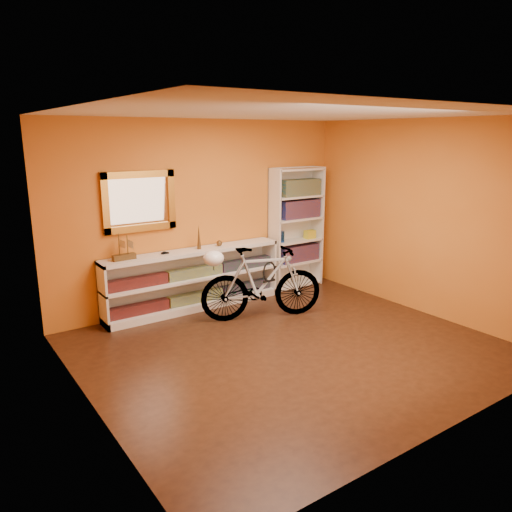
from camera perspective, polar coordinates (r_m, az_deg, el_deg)
floor at (r=5.77m, az=4.03°, el=-10.63°), size 4.50×4.00×0.01m
ceiling at (r=5.26m, az=4.53°, el=16.22°), size 4.50×4.00×0.01m
back_wall at (r=7.01m, az=-6.11°, el=4.88°), size 4.50×0.01×2.60m
left_wall at (r=4.35m, az=-19.53°, el=-1.39°), size 0.01×4.00×2.60m
right_wall at (r=6.99m, az=18.85°, el=4.18°), size 0.01×4.00×2.60m
gilt_mirror at (r=6.54m, az=-13.35°, el=6.16°), size 0.98×0.06×0.78m
wall_socket at (r=7.69m, az=0.05°, el=-2.27°), size 0.09×0.02×0.09m
console_unit at (r=6.92m, az=-7.15°, el=-2.72°), size 2.60×0.35×0.85m
cd_row_lower at (r=6.97m, az=-7.01°, el=-4.76°), size 2.50×0.13×0.14m
cd_row_upper at (r=6.87m, az=-7.10°, el=-1.88°), size 2.50×0.13×0.14m
model_ship at (r=6.39m, az=-15.10°, el=1.08°), size 0.30×0.12×0.35m
toy_car at (r=6.63m, az=-10.48°, el=0.24°), size 0.00×0.00×0.00m
bronze_ornament at (r=6.81m, az=-6.63°, el=2.21°), size 0.06×0.06×0.34m
decorative_orb at (r=6.99m, az=-4.28°, el=1.49°), size 0.08×0.08×0.08m
bookcase at (r=7.80m, az=4.69°, el=3.22°), size 0.90×0.30×1.90m
book_row_a at (r=7.92m, az=4.91°, el=0.37°), size 0.70×0.22×0.26m
book_row_b at (r=7.79m, az=5.02°, el=5.46°), size 0.70×0.22×0.28m
book_row_c at (r=7.74m, az=5.07°, el=7.91°), size 0.70×0.22×0.25m
travel_mug at (r=7.62m, az=3.02°, el=2.24°), size 0.08×0.08×0.18m
red_tin at (r=7.61m, az=3.46°, el=7.59°), size 0.17×0.17×0.18m
yellow_bag at (r=7.96m, az=6.25°, el=2.51°), size 0.17×0.11×0.13m
bicycle at (r=6.49m, az=0.70°, el=-3.12°), size 0.98×1.72×0.98m
helmet at (r=6.26m, az=-4.93°, el=-0.27°), size 0.27×0.25×0.20m
u_lock at (r=6.47m, az=1.54°, el=-1.80°), size 0.20×0.02×0.20m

